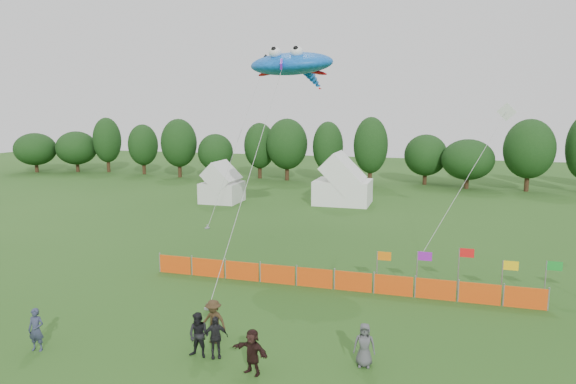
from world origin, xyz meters
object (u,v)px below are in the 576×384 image
(tent_right, at_px, (343,184))
(spectator_b, at_px, (199,335))
(stingray_kite, at_px, (293,65))
(spectator_f, at_px, (252,352))
(spectator_e, at_px, (364,345))
(spectator_c, at_px, (214,321))
(spectator_d, at_px, (215,337))
(tent_left, at_px, (222,186))
(spectator_a, at_px, (36,330))
(barrier_fence, at_px, (333,280))

(tent_right, relative_size, spectator_b, 3.12)
(stingray_kite, bearing_deg, spectator_f, -78.94)
(spectator_e, bearing_deg, spectator_f, -162.88)
(spectator_c, height_order, spectator_d, spectator_c)
(tent_left, xyz_separation_m, spectator_d, (12.66, -29.52, -0.83))
(spectator_c, distance_m, spectator_f, 2.93)
(spectator_f, bearing_deg, stingray_kite, 119.96)
(spectator_f, bearing_deg, spectator_a, -156.39)
(barrier_fence, bearing_deg, spectator_b, -111.38)
(spectator_d, distance_m, spectator_e, 5.45)
(barrier_fence, relative_size, spectator_e, 12.46)
(spectator_e, bearing_deg, barrier_fence, 102.43)
(spectator_c, height_order, spectator_e, spectator_c)
(spectator_c, xyz_separation_m, stingray_kite, (-0.95, 14.78, 10.98))
(barrier_fence, relative_size, spectator_b, 11.64)
(tent_left, xyz_separation_m, spectator_b, (12.07, -29.67, -0.77))
(spectator_a, height_order, spectator_e, spectator_a)
(tent_right, xyz_separation_m, barrier_fence, (3.86, -23.59, -1.40))
(barrier_fence, height_order, spectator_f, spectator_f)
(spectator_b, xyz_separation_m, spectator_c, (0.02, 1.26, 0.02))
(stingray_kite, bearing_deg, spectator_d, -84.51)
(spectator_a, bearing_deg, tent_right, 70.68)
(spectator_d, bearing_deg, spectator_c, 89.76)
(stingray_kite, bearing_deg, tent_right, 88.53)
(tent_left, height_order, spectator_f, tent_left)
(spectator_d, height_order, spectator_e, spectator_e)
(spectator_d, bearing_deg, tent_left, 85.62)
(tent_left, xyz_separation_m, spectator_c, (12.09, -28.41, -0.75))
(tent_right, distance_m, barrier_fence, 23.95)
(tent_left, bearing_deg, spectator_a, -79.18)
(spectator_b, distance_m, spectator_c, 1.26)
(spectator_b, distance_m, spectator_e, 6.06)
(tent_left, height_order, stingray_kite, stingray_kite)
(spectator_f, relative_size, stingray_kite, 0.09)
(tent_left, bearing_deg, barrier_fence, -53.91)
(spectator_a, distance_m, spectator_c, 6.67)
(barrier_fence, relative_size, spectator_a, 11.95)
(spectator_b, bearing_deg, spectator_a, -166.11)
(spectator_c, bearing_deg, tent_right, 99.91)
(tent_right, height_order, barrier_fence, tent_right)
(tent_right, height_order, spectator_a, tent_right)
(tent_left, bearing_deg, spectator_e, -57.78)
(tent_right, relative_size, stingray_kite, 0.28)
(barrier_fence, distance_m, spectator_b, 9.17)
(tent_right, distance_m, spectator_f, 32.83)
(spectator_a, xyz_separation_m, spectator_e, (12.12, 2.33, -0.03))
(tent_left, xyz_separation_m, tent_right, (11.55, 2.45, 0.27))
(spectator_b, bearing_deg, spectator_f, -11.64)
(spectator_f, bearing_deg, tent_right, 113.86)
(spectator_a, height_order, spectator_d, spectator_a)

